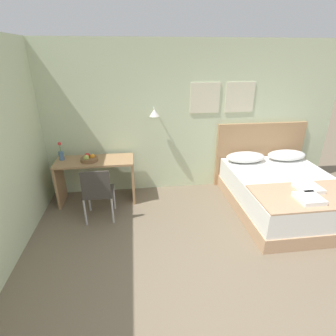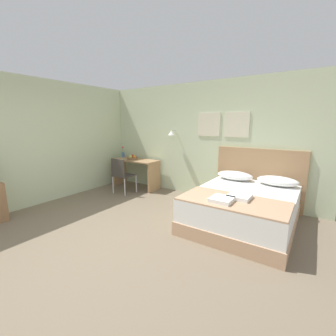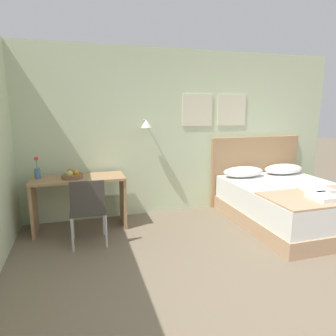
# 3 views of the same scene
# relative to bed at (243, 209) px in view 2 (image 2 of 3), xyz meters

# --- Properties ---
(ground_plane) EXTENTS (24.00, 24.00, 0.00)m
(ground_plane) POSITION_rel_bed_xyz_m (-1.49, -1.78, -0.29)
(ground_plane) COLOR #756651
(wall_back) EXTENTS (5.69, 0.31, 2.65)m
(wall_back) POSITION_rel_bed_xyz_m (-1.49, 1.09, 1.04)
(wall_back) COLOR beige
(wall_back) RESTS_ON ground_plane
(wall_left) EXTENTS (0.06, 5.83, 2.65)m
(wall_left) POSITION_rel_bed_xyz_m (-3.97, -1.86, 1.04)
(wall_left) COLOR beige
(wall_left) RESTS_ON ground_plane
(bed) EXTENTS (1.60, 1.99, 0.58)m
(bed) POSITION_rel_bed_xyz_m (0.00, 0.00, 0.00)
(bed) COLOR tan
(bed) RESTS_ON ground_plane
(headboard) EXTENTS (1.72, 0.06, 1.23)m
(headboard) POSITION_rel_bed_xyz_m (0.00, 1.03, 0.32)
(headboard) COLOR #A87F56
(headboard) RESTS_ON ground_plane
(pillow_left) EXTENTS (0.72, 0.39, 0.18)m
(pillow_left) POSITION_rel_bed_xyz_m (-0.40, 0.75, 0.38)
(pillow_left) COLOR white
(pillow_left) RESTS_ON bed
(pillow_right) EXTENTS (0.72, 0.39, 0.18)m
(pillow_right) POSITION_rel_bed_xyz_m (0.40, 0.75, 0.38)
(pillow_right) COLOR white
(pillow_right) RESTS_ON bed
(throw_blanket) EXTENTS (1.56, 0.80, 0.02)m
(throw_blanket) POSITION_rel_bed_xyz_m (0.00, -0.58, 0.31)
(throw_blanket) COLOR tan
(throw_blanket) RESTS_ON bed
(folded_towel_near_foot) EXTENTS (0.32, 0.33, 0.06)m
(folded_towel_near_foot) POSITION_rel_bed_xyz_m (0.06, -0.44, 0.35)
(folded_towel_near_foot) COLOR white
(folded_towel_near_foot) RESTS_ON throw_blanket
(folded_towel_mid_bed) EXTENTS (0.31, 0.33, 0.06)m
(folded_towel_mid_bed) POSITION_rel_bed_xyz_m (-0.12, -0.72, 0.35)
(folded_towel_mid_bed) COLOR white
(folded_towel_mid_bed) RESTS_ON throw_blanket
(desk) EXTENTS (1.28, 0.54, 0.77)m
(desk) POSITION_rel_bed_xyz_m (-3.08, 0.71, 0.25)
(desk) COLOR #A87F56
(desk) RESTS_ON ground_plane
(desk_chair) EXTENTS (0.44, 0.44, 0.89)m
(desk_chair) POSITION_rel_bed_xyz_m (-2.98, 0.08, 0.23)
(desk_chair) COLOR #3D3833
(desk_chair) RESTS_ON ground_plane
(fruit_bowl) EXTENTS (0.29, 0.29, 0.12)m
(fruit_bowl) POSITION_rel_bed_xyz_m (-3.16, 0.68, 0.52)
(fruit_bowl) COLOR brown
(fruit_bowl) RESTS_ON desk
(flower_vase) EXTENTS (0.08, 0.08, 0.31)m
(flower_vase) POSITION_rel_bed_xyz_m (-3.62, 0.79, 0.59)
(flower_vase) COLOR #4C7099
(flower_vase) RESTS_ON desk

